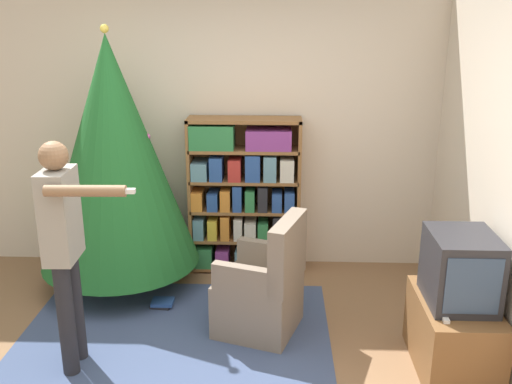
% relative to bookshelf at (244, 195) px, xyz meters
% --- Properties ---
extents(wall_back, '(8.00, 0.10, 2.60)m').
position_rel_bookshelf_xyz_m(wall_back, '(-0.22, 0.22, 0.57)').
color(wall_back, beige).
rests_on(wall_back, ground_plane).
extents(area_rug, '(2.32, 1.96, 0.01)m').
position_rel_bookshelf_xyz_m(area_rug, '(-0.45, -1.34, -0.73)').
color(area_rug, '#3D4C70').
rests_on(area_rug, ground_plane).
extents(bookshelf, '(1.01, 0.30, 1.44)m').
position_rel_bookshelf_xyz_m(bookshelf, '(0.00, 0.00, 0.00)').
color(bookshelf, brown).
rests_on(bookshelf, ground_plane).
extents(tv_stand, '(0.48, 0.77, 0.50)m').
position_rel_bookshelf_xyz_m(tv_stand, '(1.50, -1.52, -0.48)').
color(tv_stand, brown).
rests_on(tv_stand, ground_plane).
extents(television, '(0.41, 0.51, 0.47)m').
position_rel_bookshelf_xyz_m(television, '(1.50, -1.52, 0.00)').
color(television, '#28282D').
rests_on(television, tv_stand).
extents(game_remote, '(0.04, 0.12, 0.02)m').
position_rel_bookshelf_xyz_m(game_remote, '(1.35, -1.75, -0.22)').
color(game_remote, white).
rests_on(game_remote, tv_stand).
extents(christmas_tree, '(1.36, 1.36, 2.23)m').
position_rel_bookshelf_xyz_m(christmas_tree, '(-1.07, -0.35, 0.46)').
color(christmas_tree, '#4C3323').
rests_on(christmas_tree, ground_plane).
extents(armchair, '(0.72, 0.71, 0.92)m').
position_rel_bookshelf_xyz_m(armchair, '(0.21, -1.09, -0.41)').
color(armchair, '#7A6B5B').
rests_on(armchair, ground_plane).
extents(standing_person, '(0.64, 0.47, 1.57)m').
position_rel_bookshelf_xyz_m(standing_person, '(-1.06, -1.60, 0.20)').
color(standing_person, '#232328').
rests_on(standing_person, ground_plane).
extents(book_pile_near_tree, '(0.19, 0.15, 0.05)m').
position_rel_bookshelf_xyz_m(book_pile_near_tree, '(-0.64, -0.77, -0.70)').
color(book_pile_near_tree, '#232328').
rests_on(book_pile_near_tree, ground_plane).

